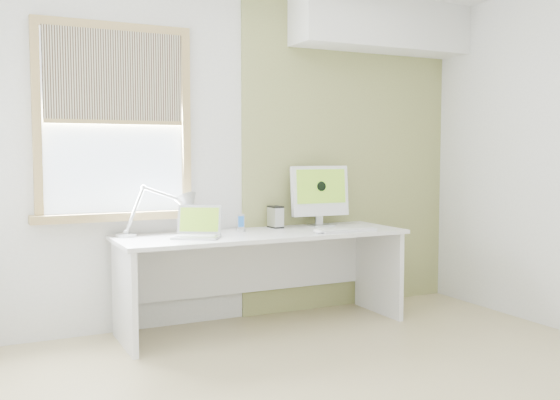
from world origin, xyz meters
TOP-DOWN VIEW (x-y plane):
  - room at (0.00, 0.00)m, footprint 4.04×3.54m
  - accent_wall at (1.00, 1.74)m, footprint 2.00×0.02m
  - soffit at (1.20, 1.57)m, footprint 1.60×0.40m
  - window at (-1.00, 1.71)m, footprint 1.20×0.14m
  - desk at (0.02, 1.44)m, footprint 2.20×0.70m
  - desk_lamp at (-0.60, 1.56)m, footprint 0.65×0.27m
  - laptop at (-0.51, 1.35)m, footprint 0.41×0.38m
  - phone_dock at (-0.11, 1.51)m, footprint 0.07×0.07m
  - external_drive at (0.24, 1.62)m, footprint 0.09×0.14m
  - imac at (0.62, 1.58)m, footprint 0.50×0.17m
  - keyboard at (0.63, 1.17)m, footprint 0.48×0.14m
  - mouse at (0.37, 1.16)m, footprint 0.07×0.11m

SIDE VIEW (x-z plane):
  - desk at x=0.02m, z-range 0.17..0.90m
  - keyboard at x=0.63m, z-range 0.73..0.75m
  - mouse at x=0.37m, z-range 0.73..0.76m
  - phone_dock at x=-0.11m, z-range 0.70..0.83m
  - laptop at x=-0.51m, z-range 0.67..0.90m
  - external_drive at x=0.24m, z-range 0.73..0.90m
  - desk_lamp at x=-0.60m, z-range 0.74..1.11m
  - imac at x=0.62m, z-range 0.76..1.25m
  - room at x=0.00m, z-range -0.02..2.62m
  - accent_wall at x=1.00m, z-range 0.00..2.60m
  - window at x=-1.00m, z-range 0.83..2.25m
  - soffit at x=1.20m, z-range 2.19..2.61m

